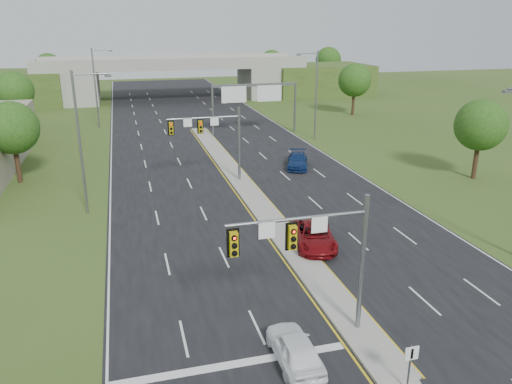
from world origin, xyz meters
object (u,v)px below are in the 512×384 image
at_px(signal_mast_near, 318,248).
at_px(car_white, 295,348).
at_px(car_far_a, 314,235).
at_px(keep_right_sign, 410,361).
at_px(sign_gantry, 254,95).
at_px(overpass, 174,81).
at_px(signal_mast_far, 215,134).
at_px(car_far_b, 297,161).

bearing_deg(signal_mast_near, car_white, -135.97).
bearing_deg(signal_mast_near, car_far_a, 68.78).
xyz_separation_m(keep_right_sign, sign_gantry, (6.68, 49.45, 3.72)).
distance_m(overpass, car_white, 81.69).
distance_m(keep_right_sign, overpass, 84.55).
distance_m(signal_mast_far, car_white, 26.82).
bearing_deg(car_far_a, signal_mast_near, -98.29).
xyz_separation_m(keep_right_sign, overpass, (0.00, 84.53, 2.04)).
bearing_deg(keep_right_sign, signal_mast_near, 116.94).
relative_size(sign_gantry, car_far_a, 2.13).
xyz_separation_m(overpass, car_far_b, (6.89, -51.98, -2.81)).
bearing_deg(signal_mast_far, overpass, 87.65).
distance_m(signal_mast_near, overpass, 80.11).
xyz_separation_m(overpass, car_white, (-3.79, -81.55, -2.81)).
height_order(signal_mast_near, keep_right_sign, signal_mast_near).
height_order(signal_mast_near, signal_mast_far, same).
height_order(signal_mast_near, car_white, signal_mast_near).
relative_size(signal_mast_far, car_white, 1.65).
distance_m(signal_mast_near, car_far_b, 29.82).
bearing_deg(keep_right_sign, sign_gantry, 82.30).
distance_m(car_far_a, car_far_b, 19.18).
bearing_deg(car_white, signal_mast_near, -135.74).
bearing_deg(overpass, car_far_b, -82.45).
distance_m(keep_right_sign, sign_gantry, 50.04).
bearing_deg(overpass, sign_gantry, -79.21).
relative_size(sign_gantry, car_white, 2.73).
bearing_deg(overpass, car_white, -92.66).
relative_size(signal_mast_far, car_far_b, 1.41).
bearing_deg(signal_mast_far, car_far_a, -76.19).
bearing_deg(car_far_b, sign_gantry, 110.90).
xyz_separation_m(car_far_a, car_far_b, (5.39, 18.40, -0.03)).
height_order(signal_mast_far, car_far_b, signal_mast_far).
height_order(car_white, car_far_b, car_white).
bearing_deg(sign_gantry, signal_mast_near, -101.25).
xyz_separation_m(signal_mast_far, car_white, (-1.53, -26.48, -3.98)).
xyz_separation_m(signal_mast_near, keep_right_sign, (2.26, -4.45, -3.21)).
distance_m(car_white, car_far_a, 12.36).
bearing_deg(keep_right_sign, car_far_b, 78.06).
bearing_deg(car_far_b, keep_right_sign, -81.73).
bearing_deg(overpass, car_far_a, -88.78).
distance_m(keep_right_sign, car_far_b, 33.28).
height_order(keep_right_sign, car_far_a, keep_right_sign).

